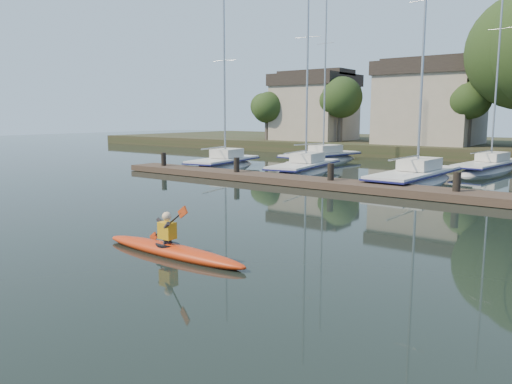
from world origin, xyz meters
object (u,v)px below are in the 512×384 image
Objects in this scene: kayak at (171,248)px; sailboat_0 at (224,171)px; sailboat_2 at (415,187)px; sailboat_5 at (321,164)px; sailboat_6 at (489,173)px; dock at (388,189)px; sailboat_1 at (304,176)px.

sailboat_0 reaches higher than kayak.
sailboat_2 is at bearing -9.41° from sailboat_0.
kayak is 0.39× the size of sailboat_0.
sailboat_5 is at bearing 143.94° from sailboat_2.
sailboat_6 reaches higher than kayak.
dock is at bearing -89.88° from sailboat_6.
sailboat_5 is at bearing 60.90° from sailboat_0.
kayak is 0.32× the size of sailboat_5.
sailboat_2 is at bearing -14.07° from sailboat_1.
kayak is 27.43m from sailboat_5.
sailboat_5 reaches higher than dock.
sailboat_5 reaches higher than sailboat_0.
sailboat_0 is at bearing 127.22° from kayak.
sailboat_1 is 0.89× the size of sailboat_2.
dock is at bearing 88.11° from kayak.
sailboat_1 is 0.92× the size of sailboat_5.
dock is at bearing -84.45° from sailboat_2.
kayak is 0.32× the size of sailboat_6.
sailboat_2 is at bearing -94.24° from sailboat_6.
sailboat_6 is at bearing 12.18° from sailboat_5.
sailboat_5 is at bearing -170.18° from sailboat_6.
sailboat_0 is 0.78× the size of sailboat_2.
sailboat_5 is at bearing 103.63° from sailboat_1.
dock is (0.47, 13.14, 0.02)m from kayak.
sailboat_6 is at bearing 85.84° from kayak.
sailboat_6 is (12.05, 0.66, 0.01)m from sailboat_5.
sailboat_6 is at bearing 33.85° from sailboat_1.
sailboat_2 is (13.26, 0.04, 0.01)m from sailboat_0.
dock is 14.09m from sailboat_0.
kayak is 0.31× the size of sailboat_2.
sailboat_1 is at bearing -58.73° from sailboat_5.
dock is at bearing -26.44° from sailboat_0.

